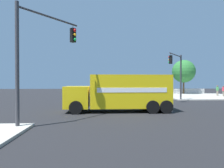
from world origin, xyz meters
The scene contains 9 objects.
ground_plane centered at (0.00, 0.00, 0.00)m, with size 100.00×100.00×0.00m, color black.
sidewalk_corner_near centered at (-13.02, -13.02, 0.07)m, with size 12.50×12.50×0.14m, color #B2ADA0.
delivery_truck centered at (1.47, 1.87, 1.54)m, with size 8.40×2.79×2.97m.
traffic_light_primary centered at (6.63, 6.35, 4.35)m, with size 2.76×3.54×6.42m.
traffic_light_secondary centered at (-6.27, -5.97, 3.94)m, with size 2.82×3.51×5.76m.
pedestrian_near_corner centered at (-15.86, -11.64, 1.09)m, with size 0.33×0.50×1.67m.
pedestrian_crossing centered at (-16.03, -13.56, 1.10)m, with size 0.30×0.51×1.68m.
picket_fence_run centered at (-13.02, -19.02, 0.62)m, with size 7.48×0.05×0.95m.
shade_tree_near centered at (-12.54, -18.74, 4.40)m, with size 4.32×4.32×6.43m.
Camera 1 is at (3.08, 17.66, 2.42)m, focal length 31.25 mm.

